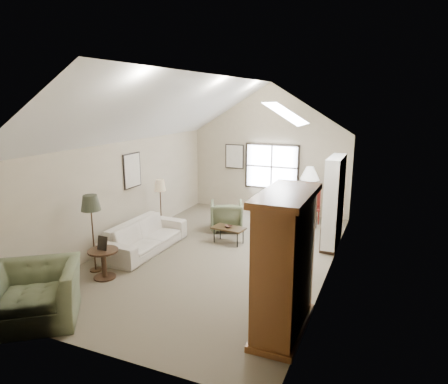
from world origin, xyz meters
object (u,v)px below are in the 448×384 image
at_px(armoire, 285,264).
at_px(side_table, 104,264).
at_px(coffee_table, 229,235).
at_px(side_chair, 313,206).
at_px(sofa, 145,236).
at_px(armchair_near, 33,294).
at_px(armchair_far, 227,216).

bearing_deg(armoire, side_table, 173.98).
xyz_separation_m(coffee_table, side_chair, (1.60, 2.52, 0.31)).
relative_size(coffee_table, side_table, 1.33).
xyz_separation_m(armoire, side_table, (-3.76, 0.40, -0.80)).
distance_m(armoire, sofa, 4.41).
xyz_separation_m(armoire, armchair_near, (-3.77, -1.30, -0.65)).
bearing_deg(sofa, armoire, -116.68).
distance_m(armoire, side_table, 3.87).
relative_size(side_table, side_chair, 0.59).
height_order(sofa, side_table, sofa).
xyz_separation_m(armchair_near, coffee_table, (1.54, 4.50, -0.25)).
bearing_deg(armchair_far, armchair_near, 55.82).
relative_size(armchair_far, side_table, 1.45).
bearing_deg(armchair_near, coffee_table, 34.34).
height_order(armoire, armchair_far, armoire).
relative_size(armchair_near, side_chair, 1.36).
height_order(armoire, side_chair, armoire).
bearing_deg(side_chair, armoire, -94.27).
distance_m(armoire, coffee_table, 4.01).
xyz_separation_m(sofa, side_chair, (3.23, 3.73, 0.16)).
distance_m(armoire, armchair_far, 4.99).
relative_size(sofa, side_chair, 2.34).
distance_m(sofa, armchair_far, 2.46).
distance_m(sofa, side_table, 1.60).
xyz_separation_m(sofa, coffee_table, (1.64, 1.21, -0.14)).
bearing_deg(sofa, armchair_near, -177.69).
relative_size(armchair_far, side_chair, 0.85).
relative_size(sofa, armchair_far, 2.75).
height_order(coffee_table, side_table, side_table).
xyz_separation_m(sofa, armchair_far, (1.18, 2.16, 0.05)).
xyz_separation_m(armoire, armchair_far, (-2.68, 4.15, -0.70)).
xyz_separation_m(armchair_near, armchair_far, (1.09, 5.45, -0.06)).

